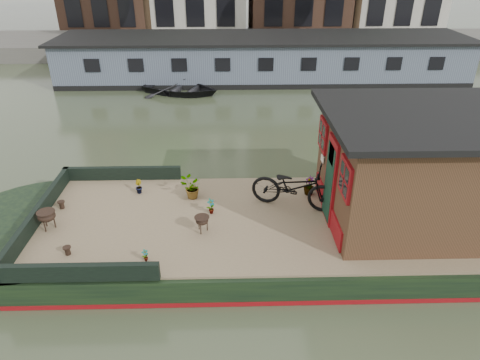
{
  "coord_description": "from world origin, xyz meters",
  "views": [
    {
      "loc": [
        -1.7,
        -7.93,
        5.94
      ],
      "look_at": [
        -1.49,
        0.5,
        1.36
      ],
      "focal_mm": 32.0,
      "sensor_mm": 36.0,
      "label": 1
    }
  ],
  "objects_px": {
    "cabin": "(415,168)",
    "brazier_rear": "(48,220)",
    "potted_plant_a": "(211,206)",
    "bicycle": "(294,187)",
    "brazier_front": "(202,224)",
    "dinghy": "(181,86)"
  },
  "relations": [
    {
      "from": "cabin",
      "to": "brazier_rear",
      "type": "relative_size",
      "value": 9.38
    },
    {
      "from": "cabin",
      "to": "potted_plant_a",
      "type": "distance_m",
      "value": 4.46
    },
    {
      "from": "bicycle",
      "to": "brazier_front",
      "type": "height_order",
      "value": "bicycle"
    },
    {
      "from": "cabin",
      "to": "brazier_rear",
      "type": "distance_m",
      "value": 7.86
    },
    {
      "from": "cabin",
      "to": "potted_plant_a",
      "type": "xyz_separation_m",
      "value": [
        -4.34,
        0.23,
        -1.04
      ]
    },
    {
      "from": "cabin",
      "to": "brazier_rear",
      "type": "bearing_deg",
      "value": -178.02
    },
    {
      "from": "potted_plant_a",
      "to": "brazier_front",
      "type": "distance_m",
      "value": 0.71
    },
    {
      "from": "bicycle",
      "to": "dinghy",
      "type": "xyz_separation_m",
      "value": [
        -3.7,
        11.01,
        -0.8
      ]
    },
    {
      "from": "dinghy",
      "to": "bicycle",
      "type": "bearing_deg",
      "value": -141.85
    },
    {
      "from": "cabin",
      "to": "brazier_front",
      "type": "distance_m",
      "value": 4.64
    },
    {
      "from": "cabin",
      "to": "brazier_front",
      "type": "bearing_deg",
      "value": -174.2
    },
    {
      "from": "dinghy",
      "to": "potted_plant_a",
      "type": "bearing_deg",
      "value": -151.32
    },
    {
      "from": "brazier_front",
      "to": "brazier_rear",
      "type": "bearing_deg",
      "value": 176.73
    },
    {
      "from": "bicycle",
      "to": "dinghy",
      "type": "height_order",
      "value": "bicycle"
    },
    {
      "from": "brazier_front",
      "to": "dinghy",
      "type": "bearing_deg",
      "value": 97.82
    },
    {
      "from": "cabin",
      "to": "dinghy",
      "type": "relative_size",
      "value": 1.12
    },
    {
      "from": "cabin",
      "to": "brazier_front",
      "type": "xyz_separation_m",
      "value": [
        -4.5,
        -0.46,
        -1.05
      ]
    },
    {
      "from": "cabin",
      "to": "potted_plant_a",
      "type": "bearing_deg",
      "value": 176.92
    },
    {
      "from": "bicycle",
      "to": "brazier_rear",
      "type": "distance_m",
      "value": 5.41
    },
    {
      "from": "brazier_front",
      "to": "cabin",
      "type": "bearing_deg",
      "value": 5.8
    },
    {
      "from": "bicycle",
      "to": "cabin",
      "type": "bearing_deg",
      "value": -82.77
    },
    {
      "from": "cabin",
      "to": "bicycle",
      "type": "relative_size",
      "value": 2.01
    }
  ]
}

